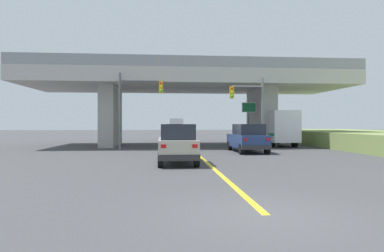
{
  "coord_description": "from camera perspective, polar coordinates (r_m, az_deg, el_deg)",
  "views": [
    {
      "loc": [
        -2.29,
        -7.19,
        2.04
      ],
      "look_at": [
        -0.17,
        17.15,
        1.88
      ],
      "focal_mm": 31.09,
      "sensor_mm": 36.0,
      "label": 1
    }
  ],
  "objects": [
    {
      "name": "ground",
      "position": [
        31.4,
        -0.79,
        -3.34
      ],
      "size": [
        160.0,
        160.0,
        0.0
      ],
      "primitive_type": "plane",
      "color": "#424244"
    },
    {
      "name": "overpass_bridge",
      "position": [
        31.51,
        -0.79,
        6.5
      ],
      "size": [
        29.07,
        9.96,
        7.49
      ],
      "color": "#B7B5AD",
      "rests_on": "ground"
    },
    {
      "name": "lane_divider_stripe",
      "position": [
        18.28,
        2.26,
        -6.01
      ],
      "size": [
        0.2,
        21.65,
        0.01
      ],
      "primitive_type": "cube",
      "color": "yellow",
      "rests_on": "ground"
    },
    {
      "name": "suv_lead",
      "position": [
        17.11,
        -2.55,
        -3.05
      ],
      "size": [
        1.95,
        4.5,
        2.02
      ],
      "color": "#B7B29E",
      "rests_on": "ground"
    },
    {
      "name": "suv_crossing",
      "position": [
        24.13,
        9.49,
        -2.05
      ],
      "size": [
        2.1,
        4.81,
        2.02
      ],
      "rotation": [
        0.0,
        0.0,
        0.02
      ],
      "color": "navy",
      "rests_on": "ground"
    },
    {
      "name": "box_truck",
      "position": [
        31.46,
        14.25,
        -0.34
      ],
      "size": [
        2.33,
        6.44,
        3.17
      ],
      "color": "silver",
      "rests_on": "ground"
    },
    {
      "name": "sedan_oncoming",
      "position": [
        41.74,
        -3.12,
        -1.02
      ],
      "size": [
        1.97,
        4.7,
        2.02
      ],
      "color": "navy",
      "rests_on": "ground"
    },
    {
      "name": "traffic_signal_nearside",
      "position": [
        26.81,
        10.21,
        3.68
      ],
      "size": [
        2.73,
        0.36,
        5.68
      ],
      "color": "slate",
      "rests_on": "ground"
    },
    {
      "name": "traffic_signal_farside",
      "position": [
        26.03,
        -9.88,
        4.34
      ],
      "size": [
        3.39,
        0.36,
        5.95
      ],
      "color": "#56595E",
      "rests_on": "ground"
    },
    {
      "name": "highway_sign",
      "position": [
        30.69,
        9.74,
        2.1
      ],
      "size": [
        1.31,
        0.17,
        4.14
      ],
      "color": "#56595E",
      "rests_on": "ground"
    },
    {
      "name": "semi_truck_distant",
      "position": [
        57.92,
        -2.84,
        -0.1
      ],
      "size": [
        2.33,
        7.14,
        2.91
      ],
      "color": "navy",
      "rests_on": "ground"
    }
  ]
}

